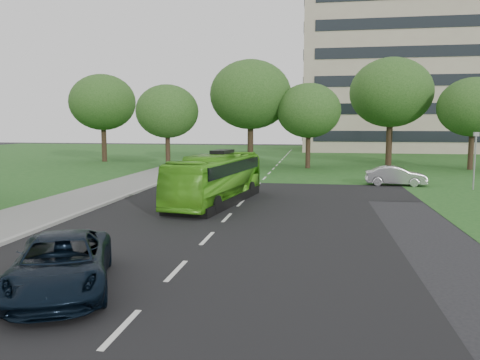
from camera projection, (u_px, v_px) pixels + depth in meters
The scene contains 13 objects.
ground at pixel (218, 227), 19.75m from camera, with size 160.00×160.00×0.00m, color black.
street_surfaces at pixel (266, 172), 42.10m from camera, with size 120.00×120.00×0.15m.
office_building at pixel (430, 73), 75.47m from camera, with size 40.10×20.10×25.00m.
tree_park_a at pixel (167, 111), 45.78m from camera, with size 6.14×6.14×8.16m.
tree_park_b at pixel (251, 95), 47.01m from camera, with size 8.19×8.19×10.73m.
tree_park_c at pixel (309, 111), 45.22m from camera, with size 6.21×6.21×8.24m.
tree_park_d at pixel (391, 93), 48.24m from camera, with size 8.41×8.41×11.12m.
tree_park_e at pixel (473, 107), 43.67m from camera, with size 6.49×6.49×8.66m.
tree_park_f at pixel (103, 102), 53.04m from camera, with size 7.43×7.43×9.92m.
bus at pixel (216, 179), 25.67m from camera, with size 2.26×9.65×2.69m, color #53B41F.
sedan at pixel (396, 176), 33.04m from camera, with size 1.44×4.14×1.36m, color silver.
suv at pixel (61, 263), 12.22m from camera, with size 2.40×5.20×1.44m, color black.
camera_pole at pixel (475, 153), 30.58m from camera, with size 0.36×0.33×3.81m.
Camera 1 is at (4.02, -18.97, 4.36)m, focal length 35.00 mm.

